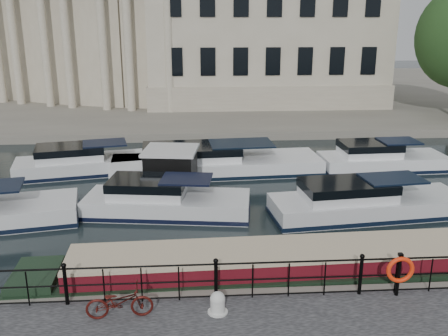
# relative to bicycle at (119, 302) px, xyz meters

# --- Properties ---
(ground_plane) EXTENTS (160.00, 160.00, 0.00)m
(ground_plane) POSITION_rel_bicycle_xyz_m (2.50, 2.96, -1.00)
(ground_plane) COLOR black
(ground_plane) RESTS_ON ground
(far_bank) EXTENTS (120.00, 42.00, 0.55)m
(far_bank) POSITION_rel_bicycle_xyz_m (2.50, 41.96, -0.72)
(far_bank) COLOR #6B665B
(far_bank) RESTS_ON ground_plane
(railing) EXTENTS (24.14, 0.14, 1.22)m
(railing) POSITION_rel_bicycle_xyz_m (2.50, 0.71, 0.20)
(railing) COLOR black
(railing) RESTS_ON near_quay
(civic_building) EXTENTS (53.55, 31.84, 16.85)m
(civic_building) POSITION_rel_bicycle_xyz_m (1.50, 37.67, 6.04)
(civic_building) COLOR #ADA38C
(civic_building) RESTS_ON far_bank
(bicycle) EXTENTS (1.75, 0.72, 0.90)m
(bicycle) POSITION_rel_bicycle_xyz_m (0.00, 0.00, 0.00)
(bicycle) COLOR #3F0E0B
(bicycle) RESTS_ON near_quay
(mooring_bollard) EXTENTS (0.53, 0.53, 0.60)m
(mooring_bollard) POSITION_rel_bicycle_xyz_m (2.51, 0.05, -0.17)
(mooring_bollard) COLOR silver
(mooring_bollard) RESTS_ON near_quay
(life_ring_post) EXTENTS (0.78, 0.20, 1.27)m
(life_ring_post) POSITION_rel_bicycle_xyz_m (7.51, 0.51, 0.35)
(life_ring_post) COLOR black
(life_ring_post) RESTS_ON near_quay
(narrowboat) EXTENTS (16.47, 2.76, 1.60)m
(narrowboat) POSITION_rel_bicycle_xyz_m (4.70, 2.36, -0.63)
(narrowboat) COLOR black
(narrowboat) RESTS_ON ground_plane
(harbour_hut) EXTENTS (3.63, 3.16, 2.20)m
(harbour_hut) POSITION_rel_bicycle_xyz_m (0.93, 11.06, -0.04)
(harbour_hut) COLOR #6B665B
(harbour_hut) RESTS_ON ground_plane
(cabin_cruisers) EXTENTS (27.49, 11.09, 1.99)m
(cabin_cruisers) POSITION_rel_bicycle_xyz_m (1.94, 11.22, -0.63)
(cabin_cruisers) COLOR silver
(cabin_cruisers) RESTS_ON ground_plane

